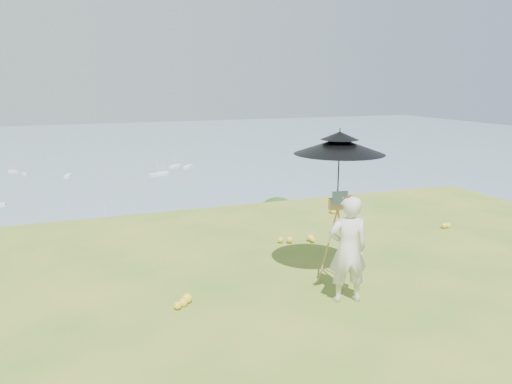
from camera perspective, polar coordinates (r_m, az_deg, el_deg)
name	(u,v)px	position (r m, az deg, el deg)	size (l,w,h in m)	color
ground	(403,337)	(6.58, 16.49, -15.61)	(14.00, 14.00, 0.00)	#497621
shoreline_tier	(105,323)	(88.68, -16.89, -14.12)	(170.00, 28.00, 8.00)	gray
bay_water	(76,162)	(247.35, -19.86, 3.23)	(700.00, 700.00, 0.00)	slate
slope_trees	(127,304)	(43.62, -14.54, -12.29)	(110.00, 50.00, 6.00)	#1C4815
harbor_town	(102,286)	(86.02, -17.17, -10.24)	(110.00, 22.00, 5.00)	silver
moored_boats	(41,201)	(169.79, -23.38, -0.94)	(140.00, 140.00, 0.70)	white
wildflowers	(391,323)	(6.73, 15.20, -14.29)	(10.00, 10.50, 0.12)	yellow
painter	(348,249)	(7.08, 10.45, -6.46)	(0.56, 0.37, 1.53)	silver
field_easel	(337,238)	(7.65, 9.23, -5.20)	(0.56, 0.56, 1.47)	#A56745
sun_umbrella	(339,168)	(7.42, 9.42, 2.70)	(1.33, 1.33, 1.17)	black
painter_cap	(350,199)	(6.88, 10.69, -0.74)	(0.19, 0.22, 0.10)	#C36B79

